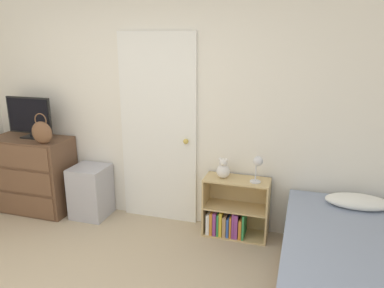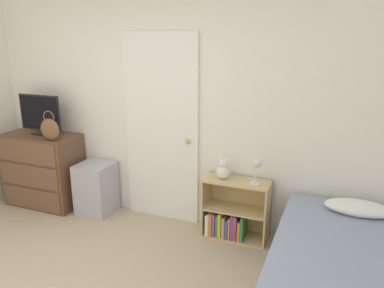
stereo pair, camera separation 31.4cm
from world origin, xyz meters
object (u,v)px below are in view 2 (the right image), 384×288
dresser (43,170)px  tv (40,114)px  teddy_bear (223,170)px  bookshelf (232,216)px  handbag (50,129)px  storage_bin (96,188)px  bed (355,284)px  desk_lamp (257,166)px

dresser → tv: tv is taller
teddy_bear → dresser: bearing=-177.7°
bookshelf → teddy_bear: teddy_bear is taller
tv → handbag: (0.30, -0.18, -0.12)m
dresser → bookshelf: size_ratio=1.39×
handbag → storage_bin: (0.42, 0.19, -0.72)m
handbag → bed: handbag is taller
bookshelf → desk_lamp: bearing=-9.3°
desk_lamp → dresser: bearing=-178.9°
storage_bin → tv: bearing=-179.1°
teddy_bear → desk_lamp: size_ratio=0.77×
teddy_bear → bookshelf: bearing=-0.6°
tv → handbag: 0.37m
dresser → bookshelf: 2.39m
tv → bed: 3.71m
bookshelf → desk_lamp: size_ratio=2.41×
bookshelf → bed: size_ratio=0.36×
desk_lamp → bed: size_ratio=0.15×
bookshelf → teddy_bear: bearing=179.4°
dresser → bookshelf: dresser is taller
storage_bin → bed: bed is taller
teddy_bear → bed: 1.56m
tv → storage_bin: tv is taller
dresser → storage_bin: size_ratio=1.54×
bookshelf → teddy_bear: 0.50m
handbag → bookshelf: size_ratio=0.51×
bookshelf → teddy_bear: size_ratio=3.14×
teddy_bear → storage_bin: bearing=-178.2°
handbag → teddy_bear: 2.00m
storage_bin → desk_lamp: size_ratio=2.16×
tv → bookshelf: tv is taller
dresser → storage_bin: bearing=3.4°
storage_bin → desk_lamp: (1.89, 0.01, 0.52)m
bed → bookshelf: bearing=146.2°
handbag → desk_lamp: size_ratio=1.23×
storage_bin → bookshelf: (1.64, 0.05, -0.07)m
handbag → desk_lamp: handbag is taller
handbag → bed: bearing=-9.4°
storage_bin → dresser: bearing=-176.6°
dresser → desk_lamp: size_ratio=3.34×
teddy_bear → tv: bearing=-178.5°
handbag → storage_bin: 0.86m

